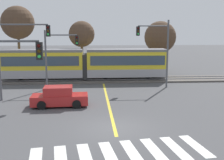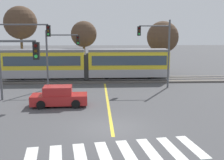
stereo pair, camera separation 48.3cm
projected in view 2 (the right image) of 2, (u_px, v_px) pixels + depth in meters
ground_plane at (112, 128)px, 16.42m from camera, size 200.00×200.00×0.00m
track_bed at (104, 80)px, 32.30m from camera, size 120.00×4.00×0.18m
rail_near at (105, 80)px, 31.56m from camera, size 120.00×0.08×0.10m
rail_far at (104, 78)px, 32.98m from camera, size 120.00×0.08×0.10m
light_rail_tram at (87, 63)px, 31.85m from camera, size 18.50×2.64×3.43m
crosswalk_stripe_0 at (30, 160)px, 12.35m from camera, size 0.94×2.85×0.01m
crosswalk_stripe_1 at (56, 158)px, 12.56m from camera, size 0.94×2.85×0.01m
crosswalk_stripe_2 at (80, 156)px, 12.76m from camera, size 0.94×2.85×0.01m
crosswalk_stripe_3 at (104, 154)px, 12.97m from camera, size 0.94×2.85×0.01m
crosswalk_stripe_4 at (127, 152)px, 13.17m from camera, size 0.94×2.85×0.01m
crosswalk_stripe_5 at (149, 150)px, 13.38m from camera, size 0.94×2.85×0.01m
crosswalk_stripe_6 at (171, 148)px, 13.58m from camera, size 0.94×2.85×0.01m
crosswalk_stripe_7 at (192, 146)px, 13.79m from camera, size 0.94×2.85×0.01m
lane_centre_line at (108, 101)px, 22.69m from camera, size 0.20×15.56×0.01m
sedan_crossing at (59, 97)px, 21.25m from camera, size 4.26×2.04×1.52m
traffic_light_far_right at (159, 45)px, 27.56m from camera, size 3.25×0.38×6.71m
traffic_light_far_left at (58, 51)px, 26.97m from camera, size 3.25×0.38×5.72m
traffic_light_mid_left at (16, 47)px, 22.53m from camera, size 4.25×0.38×6.44m
bare_tree_far_west at (20, 23)px, 35.39m from camera, size 4.15×4.15×8.75m
bare_tree_west at (84, 34)px, 34.86m from camera, size 3.22×3.22×6.88m
bare_tree_east at (163, 37)px, 37.07m from camera, size 4.18×4.18×6.94m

